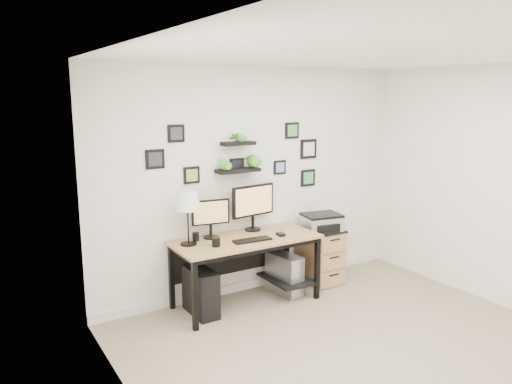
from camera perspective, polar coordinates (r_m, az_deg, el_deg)
room at (r=6.11m, az=0.16°, el=-10.29°), size 4.00×4.00×4.00m
desk at (r=5.50m, az=-1.02°, el=-6.38°), size 1.60×0.70×0.75m
monitor_left at (r=5.37m, az=-5.21°, el=-2.73°), size 0.42×0.19×0.43m
monitor_right at (r=5.64m, az=-0.33°, el=-1.34°), size 0.57×0.20×0.53m
keyboard at (r=5.31m, az=-0.42°, el=-5.51°), size 0.43×0.16×0.02m
mouse at (r=5.51m, az=2.84°, el=-4.85°), size 0.08×0.11×0.03m
table_lamp at (r=5.12m, az=-7.84°, el=-1.14°), size 0.28×0.28×0.56m
mug at (r=5.13m, az=-4.59°, el=-5.71°), size 0.09×0.09×0.10m
pen_cup at (r=5.34m, az=-6.91°, el=-5.09°), size 0.07×0.07×0.09m
pc_tower_black at (r=5.36m, az=-6.34°, el=-11.27°), size 0.22×0.49×0.49m
pc_tower_grey at (r=5.87m, az=3.29°, el=-9.31°), size 0.26×0.49×0.47m
file_cabinet at (r=6.22m, az=7.37°, el=-7.20°), size 0.43×0.53×0.67m
printer at (r=6.05m, az=7.53°, el=-3.43°), size 0.49×0.42×0.20m
wall_decor at (r=5.55m, az=-1.60°, el=4.34°), size 2.18×0.18×0.86m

